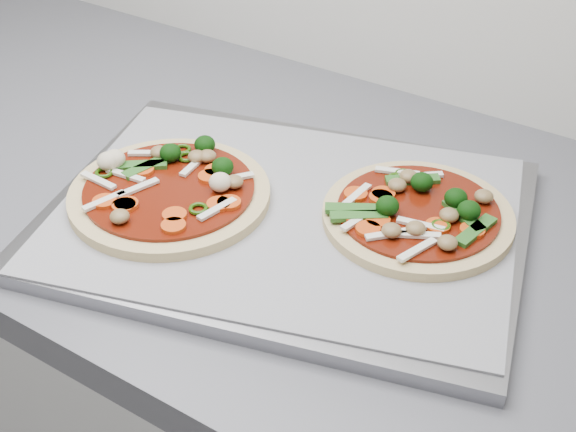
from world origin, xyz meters
The scene contains 5 objects.
base_cabinet centered at (0.00, 1.30, 0.43)m, with size 3.60×0.60×0.86m, color silver.
baking_tray centered at (0.64, 1.26, 0.91)m, with size 0.49×0.36×0.02m, color gray.
parchment centered at (0.64, 1.26, 0.92)m, with size 0.47×0.34×0.00m, color #9C9BA1.
pizza_left centered at (0.52, 1.21, 0.93)m, with size 0.27×0.27×0.04m.
pizza_right centered at (0.76, 1.32, 0.93)m, with size 0.20×0.20×0.03m.
Camera 1 is at (1.01, 0.69, 1.41)m, focal length 50.00 mm.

